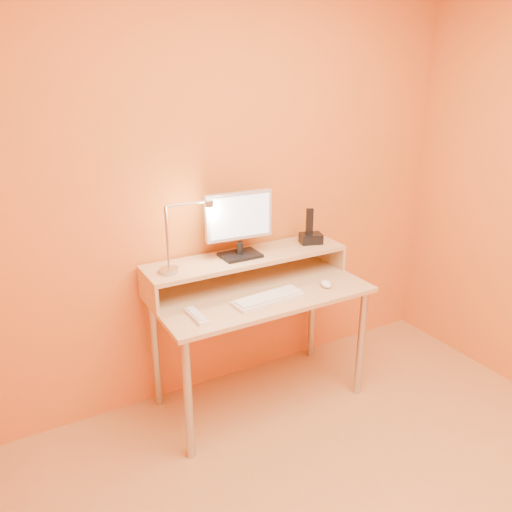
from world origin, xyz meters
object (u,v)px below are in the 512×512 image
monitor_panel (239,216)px  remote_control (196,316)px  lamp_base (169,270)px  keyboard (269,299)px  phone_dock (311,238)px  mouse (326,284)px

monitor_panel → remote_control: size_ratio=2.03×
lamp_base → keyboard: bearing=-30.3°
phone_dock → mouse: size_ratio=1.33×
monitor_panel → phone_dock: bearing=2.6°
lamp_base → keyboard: 0.54m
keyboard → mouse: (0.38, 0.00, 0.01)m
keyboard → remote_control: size_ratio=2.06×
lamp_base → remote_control: lamp_base is taller
phone_dock → keyboard: (-0.47, -0.29, -0.18)m
monitor_panel → keyboard: size_ratio=0.98×
lamp_base → phone_dock: (0.92, 0.03, 0.02)m
keyboard → mouse: 0.38m
remote_control → lamp_base: bearing=97.2°
keyboard → mouse: bearing=-3.9°
monitor_panel → phone_dock: size_ratio=2.99×
keyboard → remote_control: 0.41m
mouse → lamp_base: bearing=-178.8°
mouse → monitor_panel: bearing=161.5°
phone_dock → keyboard: 0.58m
lamp_base → monitor_panel: bearing=5.3°
monitor_panel → lamp_base: (-0.43, -0.04, -0.23)m
phone_dock → keyboard: size_ratio=0.33×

